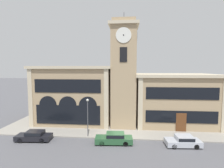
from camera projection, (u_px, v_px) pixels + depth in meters
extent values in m
plane|color=#56565B|center=(122.00, 140.00, 23.54)|extent=(300.00, 300.00, 0.00)
cube|color=gray|center=(124.00, 122.00, 31.21)|extent=(38.39, 15.48, 0.15)
cube|color=tan|center=(124.00, 78.00, 28.34)|extent=(3.94, 3.94, 16.16)
cube|color=beige|center=(124.00, 25.00, 27.62)|extent=(4.64, 4.64, 0.45)
cube|color=tan|center=(124.00, 22.00, 27.58)|extent=(3.62, 3.62, 0.60)
cylinder|color=#4C4C51|center=(124.00, 16.00, 27.50)|extent=(0.10, 0.10, 1.20)
cylinder|color=silver|center=(124.00, 35.00, 25.78)|extent=(2.31, 0.10, 2.31)
cylinder|color=black|center=(124.00, 35.00, 25.71)|extent=(0.18, 0.04, 0.18)
cylinder|color=silver|center=(137.00, 37.00, 27.61)|extent=(0.10, 2.31, 2.31)
cylinder|color=black|center=(137.00, 37.00, 27.60)|extent=(0.04, 0.18, 0.18)
cube|color=black|center=(123.00, 55.00, 26.04)|extent=(1.10, 0.10, 2.20)
cube|color=tan|center=(77.00, 95.00, 32.36)|extent=(12.93, 9.91, 9.53)
cube|color=beige|center=(76.00, 68.00, 31.93)|extent=(13.63, 10.61, 0.45)
cube|color=beige|center=(30.00, 99.00, 27.92)|extent=(0.70, 0.16, 9.53)
cube|color=beige|center=(106.00, 100.00, 26.84)|extent=(0.70, 0.16, 9.53)
cube|color=black|center=(67.00, 86.00, 27.22)|extent=(10.60, 0.10, 2.10)
cube|color=black|center=(68.00, 115.00, 27.61)|extent=(10.34, 0.10, 3.05)
cylinder|color=black|center=(48.00, 105.00, 27.76)|extent=(2.84, 0.06, 2.84)
cylinder|color=black|center=(68.00, 105.00, 27.47)|extent=(2.84, 0.06, 2.84)
cylinder|color=black|center=(88.00, 106.00, 27.19)|extent=(2.84, 0.06, 2.84)
cube|color=tan|center=(173.00, 100.00, 30.88)|extent=(12.84, 9.91, 8.21)
cube|color=beige|center=(174.00, 75.00, 30.51)|extent=(13.54, 10.61, 0.45)
cube|color=beige|center=(140.00, 105.00, 26.44)|extent=(0.70, 0.16, 8.21)
cube|color=black|center=(182.00, 93.00, 25.77)|extent=(10.52, 0.10, 1.81)
cube|color=#5B3319|center=(181.00, 123.00, 26.14)|extent=(1.50, 0.12, 2.95)
cube|color=black|center=(181.00, 117.00, 26.07)|extent=(10.52, 0.10, 1.84)
cube|color=black|center=(34.00, 137.00, 23.20)|extent=(4.65, 2.03, 0.62)
cube|color=black|center=(35.00, 133.00, 23.15)|extent=(2.28, 1.71, 0.50)
cube|color=black|center=(35.00, 133.00, 23.15)|extent=(2.19, 1.74, 0.38)
cylinder|color=black|center=(20.00, 140.00, 22.49)|extent=(0.67, 0.26, 0.66)
cylinder|color=black|center=(26.00, 136.00, 24.01)|extent=(0.67, 0.26, 0.66)
cylinder|color=black|center=(42.00, 141.00, 22.41)|extent=(0.67, 0.26, 0.66)
cylinder|color=black|center=(47.00, 136.00, 23.94)|extent=(0.67, 0.26, 0.66)
cube|color=#285633|center=(114.00, 140.00, 22.25)|extent=(4.81, 1.99, 0.71)
cube|color=#285633|center=(115.00, 135.00, 22.20)|extent=(2.35, 1.67, 0.53)
cube|color=black|center=(115.00, 135.00, 22.20)|extent=(2.27, 1.70, 0.40)
cylinder|color=black|center=(102.00, 144.00, 21.57)|extent=(0.64, 0.26, 0.63)
cylinder|color=black|center=(103.00, 139.00, 23.05)|extent=(0.64, 0.26, 0.63)
cylinder|color=black|center=(126.00, 144.00, 21.49)|extent=(0.64, 0.26, 0.63)
cylinder|color=black|center=(125.00, 139.00, 22.97)|extent=(0.64, 0.26, 0.63)
cube|color=#B2B7C1|center=(183.00, 142.00, 21.50)|extent=(4.30, 2.12, 0.66)
cube|color=#B2B7C1|center=(184.00, 138.00, 21.45)|extent=(2.11, 1.80, 0.51)
cube|color=black|center=(184.00, 138.00, 21.45)|extent=(2.03, 1.83, 0.38)
cylinder|color=black|center=(174.00, 147.00, 20.74)|extent=(0.64, 0.26, 0.62)
cylinder|color=black|center=(170.00, 141.00, 22.37)|extent=(0.64, 0.26, 0.62)
cylinder|color=black|center=(196.00, 147.00, 20.67)|extent=(0.64, 0.26, 0.62)
cylinder|color=black|center=(191.00, 141.00, 22.30)|extent=(0.64, 0.26, 0.62)
cylinder|color=#4C4C51|center=(88.00, 119.00, 24.16)|extent=(0.12, 0.12, 4.92)
sphere|color=silver|center=(87.00, 100.00, 23.93)|extent=(0.36, 0.36, 0.36)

